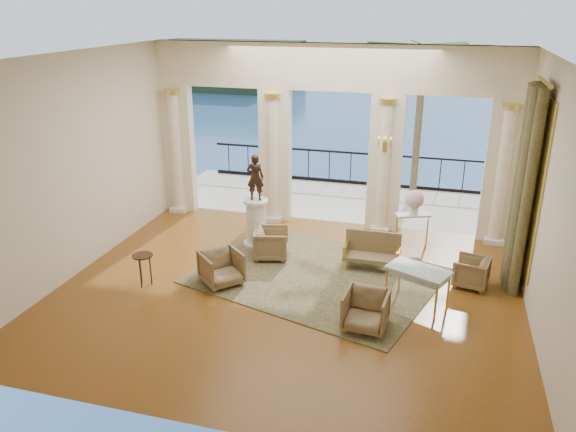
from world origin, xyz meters
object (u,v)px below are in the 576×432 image
(side_table, at_px, (143,259))
(pedestal, at_px, (256,224))
(armchair_d, at_px, (271,242))
(armchair_b, at_px, (366,309))
(game_table, at_px, (418,273))
(settee, at_px, (372,251))
(statue, at_px, (255,177))
(console_table, at_px, (413,219))
(armchair_a, at_px, (221,266))
(armchair_c, at_px, (471,271))

(side_table, bearing_deg, pedestal, 58.43)
(armchair_d, height_order, side_table, armchair_d)
(armchair_b, height_order, game_table, game_table)
(settee, bearing_deg, statue, 170.01)
(settee, height_order, side_table, settee)
(armchair_d, relative_size, game_table, 0.60)
(game_table, relative_size, console_table, 1.49)
(armchair_a, distance_m, statue, 2.41)
(armchair_b, xyz_separation_m, pedestal, (-2.99, 2.93, 0.16))
(armchair_c, xyz_separation_m, game_table, (-1.01, -1.11, 0.35))
(armchair_a, bearing_deg, game_table, -44.76)
(armchair_d, xyz_separation_m, side_table, (-2.09, -1.95, 0.20))
(armchair_c, relative_size, side_table, 0.99)
(armchair_a, relative_size, settee, 0.65)
(armchair_d, bearing_deg, armchair_b, -147.43)
(side_table, bearing_deg, console_table, 35.27)
(armchair_c, distance_m, pedestal, 4.88)
(armchair_d, relative_size, side_table, 1.13)
(armchair_a, distance_m, side_table, 1.57)
(armchair_d, bearing_deg, side_table, 119.49)
(pedestal, bearing_deg, console_table, 16.83)
(settee, height_order, statue, statue)
(armchair_a, bearing_deg, side_table, 150.64)
(console_table, bearing_deg, settee, -137.49)
(pedestal, bearing_deg, statue, 0.00)
(armchair_b, height_order, pedestal, pedestal)
(settee, distance_m, side_table, 4.79)
(pedestal, xyz_separation_m, side_table, (-1.55, -2.51, 0.03))
(armchair_b, bearing_deg, statue, 139.54)
(side_table, bearing_deg, statue, 58.43)
(console_table, bearing_deg, statue, 175.09)
(console_table, bearing_deg, armchair_a, -160.73)
(armchair_a, height_order, statue, statue)
(statue, bearing_deg, armchair_d, 125.94)
(console_table, height_order, side_table, console_table)
(armchair_b, distance_m, settee, 2.48)
(armchair_d, height_order, console_table, armchair_d)
(armchair_b, height_order, armchair_d, armchair_b)
(armchair_a, relative_size, game_table, 0.61)
(armchair_b, relative_size, armchair_d, 1.01)
(statue, height_order, console_table, statue)
(pedestal, xyz_separation_m, console_table, (3.51, 1.06, 0.08))
(armchair_a, xyz_separation_m, side_table, (-1.49, -0.47, 0.19))
(armchair_b, height_order, armchair_c, armchair_b)
(armchair_d, distance_m, game_table, 3.54)
(armchair_c, distance_m, armchair_d, 4.28)
(armchair_b, height_order, statue, statue)
(armchair_b, distance_m, console_table, 4.03)
(armchair_a, distance_m, armchair_d, 1.59)
(game_table, xyz_separation_m, statue, (-3.81, 1.89, 0.98))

